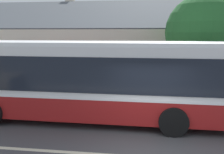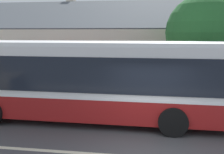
# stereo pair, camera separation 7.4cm
# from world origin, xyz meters

# --- Properties ---
(sidewalk_far) EXTENTS (60.00, 3.00, 0.15)m
(sidewalk_far) POSITION_xyz_m (0.00, 6.00, 0.07)
(sidewalk_far) COLOR #ADAAA3
(sidewalk_far) RESTS_ON ground
(community_building) EXTENTS (26.51, 10.92, 7.04)m
(community_building) POSITION_xyz_m (0.16, 14.51, 1.96)
(community_building) COLOR beige
(community_building) RESTS_ON ground
(transit_bus) EXTENTS (11.54, 2.86, 3.10)m
(transit_bus) POSITION_xyz_m (-2.73, 2.90, 1.67)
(transit_bus) COLOR maroon
(transit_bus) RESTS_ON ground
(street_tree_primary) EXTENTS (3.86, 3.86, 5.38)m
(street_tree_primary) POSITION_xyz_m (2.67, 6.97, 3.30)
(street_tree_primary) COLOR #4C3828
(street_tree_primary) RESTS_ON ground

